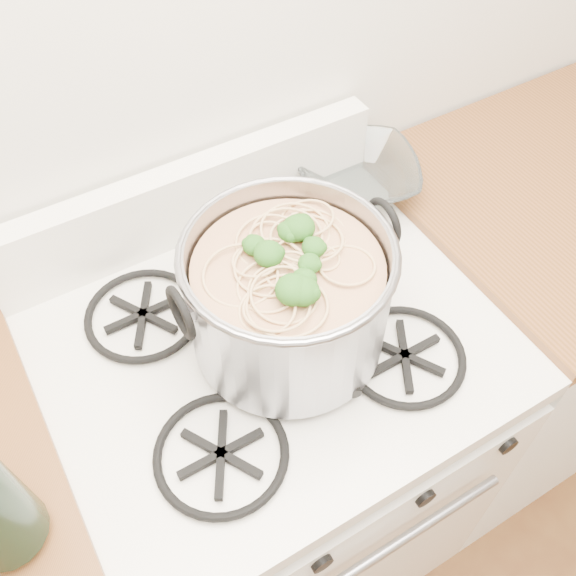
# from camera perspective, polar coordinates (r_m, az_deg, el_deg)

# --- Properties ---
(gas_range) EXTENTS (0.76, 0.66, 0.92)m
(gas_range) POSITION_cam_1_polar(r_m,az_deg,el_deg) (1.50, -1.08, -14.67)
(gas_range) COLOR white
(gas_range) RESTS_ON ground
(counter_left) EXTENTS (0.25, 0.65, 0.92)m
(counter_left) POSITION_cam_1_polar(r_m,az_deg,el_deg) (1.47, -19.97, -22.51)
(counter_left) COLOR silver
(counter_left) RESTS_ON ground
(counter_right) EXTENTS (1.00, 0.65, 0.92)m
(counter_right) POSITION_cam_1_polar(r_m,az_deg,el_deg) (1.87, 22.93, -0.48)
(counter_right) COLOR silver
(counter_right) RESTS_ON ground
(stock_pot) EXTENTS (0.35, 0.32, 0.22)m
(stock_pot) POSITION_cam_1_polar(r_m,az_deg,el_deg) (0.99, 0.00, -0.81)
(stock_pot) COLOR gray
(stock_pot) RESTS_ON gas_range
(spatula) EXTENTS (0.37, 0.39, 0.02)m
(spatula) POSITION_cam_1_polar(r_m,az_deg,el_deg) (1.15, 2.51, 1.44)
(spatula) COLOR black
(spatula) RESTS_ON gas_range
(glass_bowl) EXTENTS (0.13, 0.13, 0.02)m
(glass_bowl) POSITION_cam_1_polar(r_m,az_deg,el_deg) (1.32, 6.12, 9.49)
(glass_bowl) COLOR white
(glass_bowl) RESTS_ON gas_range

